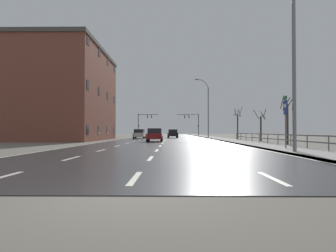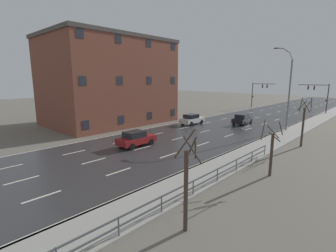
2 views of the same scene
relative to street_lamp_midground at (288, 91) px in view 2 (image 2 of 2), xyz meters
name	(u,v)px [view 2 (image 2 of 2)]	position (x,y,z in m)	size (l,w,h in m)	color
ground_plane	(235,124)	(-7.45, 0.47, -5.35)	(160.00, 160.00, 0.12)	#666056
road_asphalt_strip	(266,115)	(-7.45, 12.47, -5.28)	(14.00, 120.00, 0.03)	#303033
sidewalk_right	(316,120)	(0.98, 12.47, -5.23)	(3.00, 120.00, 0.12)	gray
guardrail	(142,211)	(2.40, -27.19, -4.58)	(0.07, 28.88, 1.00)	#515459
street_lamp_midground	(288,91)	(0.00, 0.00, 0.00)	(2.49, 0.24, 10.81)	slate
traffic_signal_right	(320,93)	(-0.97, 22.62, -1.22)	(5.63, 0.36, 5.85)	#38383A
traffic_signal_left	(258,90)	(-13.99, 23.53, -1.19)	(5.41, 0.36, 5.92)	#38383A
car_far_right	(243,119)	(-6.34, 0.57, -4.48)	(2.02, 4.20, 1.57)	black
car_far_left	(192,119)	(-11.88, -4.78, -4.48)	(1.87, 4.12, 1.57)	silver
car_distant	(136,138)	(-8.52, -18.46, -4.48)	(1.86, 4.11, 1.57)	maroon
brick_building	(110,81)	(-22.39, -12.04, 1.13)	(12.68, 18.24, 12.83)	brown
bare_tree_near	(187,185)	(4.16, -26.09, -3.11)	(1.28, 1.32, 4.62)	#423328
bare_tree_mid	(271,151)	(4.48, -17.06, -3.45)	(1.38, 1.38, 3.99)	#423328
bare_tree_far	(303,124)	(3.87, -7.10, -2.92)	(1.31, 1.30, 5.01)	#423328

